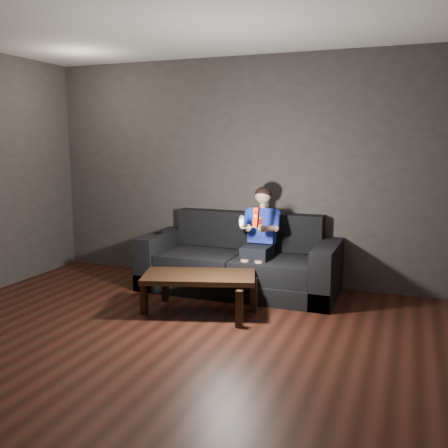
% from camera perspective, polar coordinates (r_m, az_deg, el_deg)
% --- Properties ---
extents(floor, '(5.00, 5.00, 0.00)m').
position_cam_1_polar(floor, '(4.17, -9.88, -14.81)').
color(floor, black).
rests_on(floor, ground).
extents(back_wall, '(5.00, 0.04, 2.70)m').
position_cam_1_polar(back_wall, '(6.09, 1.87, 6.09)').
color(back_wall, '#35312F').
rests_on(back_wall, ground).
extents(sofa, '(2.24, 0.97, 0.87)m').
position_cam_1_polar(sofa, '(5.79, 1.83, -4.78)').
color(sofa, black).
rests_on(sofa, floor).
extents(child, '(0.44, 0.54, 1.09)m').
position_cam_1_polar(child, '(5.57, 4.12, -0.77)').
color(child, black).
rests_on(child, sofa).
extents(wii_remote_red, '(0.06, 0.08, 0.21)m').
position_cam_1_polar(wii_remote_red, '(5.11, 3.68, 0.75)').
color(wii_remote_red, red).
rests_on(wii_remote_red, child).
extents(nunchuk_white, '(0.07, 0.09, 0.14)m').
position_cam_1_polar(nunchuk_white, '(5.17, 2.02, 0.29)').
color(nunchuk_white, white).
rests_on(nunchuk_white, child).
extents(wii_remote_black, '(0.04, 0.14, 0.03)m').
position_cam_1_polar(wii_remote_black, '(6.05, -7.49, -0.95)').
color(wii_remote_black, black).
rests_on(wii_remote_black, sofa).
extents(coffee_table, '(1.21, 0.85, 0.40)m').
position_cam_1_polar(coffee_table, '(4.99, -2.85, -6.35)').
color(coffee_table, black).
rests_on(coffee_table, floor).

